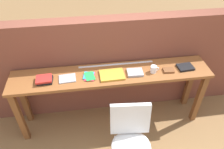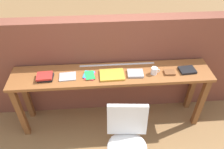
# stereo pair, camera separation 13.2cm
# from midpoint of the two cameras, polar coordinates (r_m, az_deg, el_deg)

# --- Properties ---
(ground_plane) EXTENTS (40.00, 40.00, 0.00)m
(ground_plane) POSITION_cam_midpoint_polar(r_m,az_deg,el_deg) (3.15, -0.59, -15.69)
(ground_plane) COLOR olive
(brick_wall_back) EXTENTS (6.00, 0.20, 1.45)m
(brick_wall_back) POSITION_cam_midpoint_polar(r_m,az_deg,el_deg) (3.06, -2.25, 2.08)
(brick_wall_back) COLOR brown
(brick_wall_back) RESTS_ON ground
(sideboard) EXTENTS (2.50, 0.44, 0.88)m
(sideboard) POSITION_cam_midpoint_polar(r_m,az_deg,el_deg) (2.79, -1.50, -1.90)
(sideboard) COLOR brown
(sideboard) RESTS_ON ground
(chair_white_moulded) EXTENTS (0.48, 0.49, 0.89)m
(chair_white_moulded) POSITION_cam_midpoint_polar(r_m,az_deg,el_deg) (2.50, 3.35, -16.01)
(chair_white_moulded) COLOR white
(chair_white_moulded) RESTS_ON ground
(book_stack_leftmost) EXTENTS (0.19, 0.16, 0.05)m
(book_stack_leftmost) POSITION_cam_midpoint_polar(r_m,az_deg,el_deg) (2.71, -18.57, -1.31)
(book_stack_leftmost) COLOR black
(book_stack_leftmost) RESTS_ON sideboard
(magazine_cycling) EXTENTS (0.21, 0.17, 0.01)m
(magazine_cycling) POSITION_cam_midpoint_polar(r_m,az_deg,el_deg) (2.68, -12.97, -1.04)
(magazine_cycling) COLOR #9E9EA3
(magazine_cycling) RESTS_ON sideboard
(pamphlet_pile_colourful) EXTENTS (0.16, 0.19, 0.01)m
(pamphlet_pile_colourful) POSITION_cam_midpoint_polar(r_m,az_deg,el_deg) (2.67, -7.38, -0.41)
(pamphlet_pile_colourful) COLOR purple
(pamphlet_pile_colourful) RESTS_ON sideboard
(book_open_centre) EXTENTS (0.30, 0.22, 0.02)m
(book_open_centre) POSITION_cam_midpoint_polar(r_m,az_deg,el_deg) (2.66, -1.40, -0.12)
(book_open_centre) COLOR gold
(book_open_centre) RESTS_ON sideboard
(book_grey_hardcover) EXTENTS (0.20, 0.16, 0.03)m
(book_grey_hardcover) POSITION_cam_midpoint_polar(r_m,az_deg,el_deg) (2.70, 4.64, 0.51)
(book_grey_hardcover) COLOR #9E9EA3
(book_grey_hardcover) RESTS_ON sideboard
(mug) EXTENTS (0.11, 0.08, 0.09)m
(mug) POSITION_cam_midpoint_polar(r_m,az_deg,el_deg) (2.73, 9.48, 1.37)
(mug) COLOR white
(mug) RESTS_ON sideboard
(leather_journal_brown) EXTENTS (0.14, 0.11, 0.02)m
(leather_journal_brown) POSITION_cam_midpoint_polar(r_m,az_deg,el_deg) (2.80, 13.22, 1.07)
(leather_journal_brown) COLOR brown
(leather_journal_brown) RESTS_ON sideboard
(book_repair_rightmost) EXTENTS (0.21, 0.16, 0.03)m
(book_repair_rightmost) POSITION_cam_midpoint_polar(r_m,az_deg,el_deg) (2.91, 17.38, 1.84)
(book_repair_rightmost) COLOR black
(book_repair_rightmost) RESTS_ON sideboard
(ruler_metal_back_edge) EXTENTS (0.97, 0.03, 0.00)m
(ruler_metal_back_edge) POSITION_cam_midpoint_polar(r_m,az_deg,el_deg) (2.84, -0.25, 2.64)
(ruler_metal_back_edge) COLOR silver
(ruler_metal_back_edge) RESTS_ON sideboard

